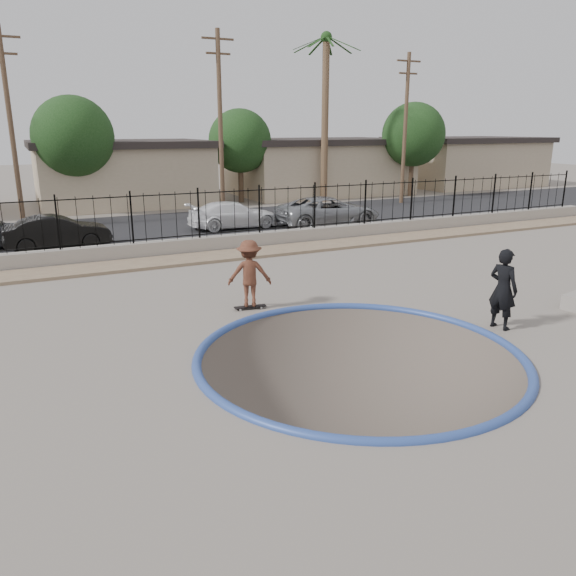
# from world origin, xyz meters

# --- Properties ---
(ground) EXTENTS (120.00, 120.00, 2.20)m
(ground) POSITION_xyz_m (0.00, 12.00, -1.10)
(ground) COLOR slate
(ground) RESTS_ON ground
(bowl_pit) EXTENTS (6.84, 6.84, 1.80)m
(bowl_pit) POSITION_xyz_m (0.00, -1.00, 0.00)
(bowl_pit) COLOR #52483F
(bowl_pit) RESTS_ON ground
(coping_ring) EXTENTS (7.04, 7.04, 0.20)m
(coping_ring) POSITION_xyz_m (0.00, -1.00, 0.00)
(coping_ring) COLOR #2D4892
(coping_ring) RESTS_ON ground
(rock_strip) EXTENTS (42.00, 1.60, 0.11)m
(rock_strip) POSITION_xyz_m (0.00, 9.20, 0.06)
(rock_strip) COLOR #998264
(rock_strip) RESTS_ON ground
(retaining_wall) EXTENTS (42.00, 0.45, 0.60)m
(retaining_wall) POSITION_xyz_m (0.00, 10.30, 0.30)
(retaining_wall) COLOR gray
(retaining_wall) RESTS_ON ground
(fence) EXTENTS (40.00, 0.04, 1.80)m
(fence) POSITION_xyz_m (0.00, 10.30, 1.50)
(fence) COLOR black
(fence) RESTS_ON retaining_wall
(street) EXTENTS (90.00, 8.00, 0.04)m
(street) POSITION_xyz_m (0.00, 17.00, 0.02)
(street) COLOR black
(street) RESTS_ON ground
(house_center) EXTENTS (10.60, 8.60, 3.90)m
(house_center) POSITION_xyz_m (0.00, 26.50, 1.97)
(house_center) COLOR tan
(house_center) RESTS_ON ground
(house_east) EXTENTS (12.60, 8.60, 3.90)m
(house_east) POSITION_xyz_m (14.00, 26.50, 1.97)
(house_east) COLOR tan
(house_east) RESTS_ON ground
(house_east_far) EXTENTS (11.60, 8.60, 3.90)m
(house_east_far) POSITION_xyz_m (28.00, 26.50, 1.97)
(house_east_far) COLOR tan
(house_east_far) RESTS_ON ground
(palm_right) EXTENTS (2.30, 2.30, 10.30)m
(palm_right) POSITION_xyz_m (12.00, 22.00, 7.33)
(palm_right) COLOR brown
(palm_right) RESTS_ON ground
(utility_pole_left) EXTENTS (1.70, 0.24, 9.00)m
(utility_pole_left) POSITION_xyz_m (-6.00, 19.00, 4.70)
(utility_pole_left) COLOR #473323
(utility_pole_left) RESTS_ON ground
(utility_pole_mid) EXTENTS (1.70, 0.24, 9.50)m
(utility_pole_mid) POSITION_xyz_m (4.00, 19.00, 4.96)
(utility_pole_mid) COLOR #473323
(utility_pole_mid) RESTS_ON ground
(utility_pole_right) EXTENTS (1.70, 0.24, 9.00)m
(utility_pole_right) POSITION_xyz_m (16.00, 19.00, 4.70)
(utility_pole_right) COLOR #473323
(utility_pole_right) RESTS_ON ground
(street_tree_left) EXTENTS (4.32, 4.32, 6.36)m
(street_tree_left) POSITION_xyz_m (-3.00, 23.00, 4.19)
(street_tree_left) COLOR #473323
(street_tree_left) RESTS_ON ground
(street_tree_mid) EXTENTS (3.96, 3.96, 5.83)m
(street_tree_mid) POSITION_xyz_m (7.00, 24.00, 3.84)
(street_tree_mid) COLOR #473323
(street_tree_mid) RESTS_ON ground
(street_tree_right) EXTENTS (4.32, 4.32, 6.36)m
(street_tree_right) POSITION_xyz_m (19.00, 22.00, 4.19)
(street_tree_right) COLOR #473323
(street_tree_right) RESTS_ON ground
(skater) EXTENTS (1.30, 1.02, 1.77)m
(skater) POSITION_xyz_m (-0.88, 3.00, 0.88)
(skater) COLOR brown
(skater) RESTS_ON ground
(skateboard) EXTENTS (0.87, 0.32, 0.07)m
(skateboard) POSITION_xyz_m (-0.88, 3.00, 0.06)
(skateboard) COLOR black
(skateboard) RESTS_ON ground
(videographer) EXTENTS (0.61, 0.80, 1.96)m
(videographer) POSITION_xyz_m (4.00, -0.99, 0.98)
(videographer) COLOR black
(videographer) RESTS_ON ground
(car_b) EXTENTS (4.02, 1.51, 1.31)m
(car_b) POSITION_xyz_m (-4.86, 13.40, 0.69)
(car_b) COLOR black
(car_b) RESTS_ON street
(car_c) EXTENTS (4.31, 1.76, 1.25)m
(car_c) POSITION_xyz_m (3.06, 14.86, 0.66)
(car_c) COLOR white
(car_c) RESTS_ON street
(car_d) EXTENTS (5.19, 2.55, 1.42)m
(car_d) POSITION_xyz_m (7.45, 13.40, 0.75)
(car_d) COLOR gray
(car_d) RESTS_ON street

